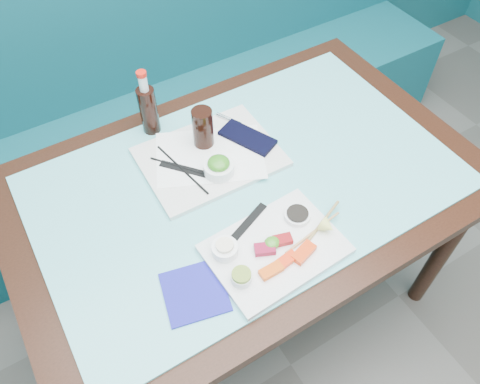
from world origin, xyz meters
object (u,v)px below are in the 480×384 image
sashimi_plate (275,249)px  blue_napkin (195,292)px  cola_bottle_body (149,111)px  seaweed_bowl (219,168)px  cola_glass (203,128)px  booth_bench (149,114)px  serving_tray (210,157)px  dining_table (246,199)px

sashimi_plate → blue_napkin: bearing=176.5°
sashimi_plate → cola_bottle_body: (-0.08, 0.59, 0.07)m
sashimi_plate → seaweed_bowl: size_ratio=3.80×
blue_napkin → cola_bottle_body: bearing=75.4°
blue_napkin → cola_glass: bearing=58.8°
sashimi_plate → booth_bench: bearing=83.7°
seaweed_bowl → blue_napkin: (-0.24, -0.30, -0.03)m
sashimi_plate → cola_bottle_body: bearing=95.3°
booth_bench → cola_glass: (-0.04, -0.65, 0.46)m
sashimi_plate → blue_napkin: (-0.24, 0.00, -0.01)m
booth_bench → serving_tray: (-0.05, -0.71, 0.39)m
sashimi_plate → serving_tray: size_ratio=0.84×
booth_bench → cola_bottle_body: 0.70m
sashimi_plate → seaweed_bowl: (0.00, 0.30, 0.02)m
sashimi_plate → serving_tray: bearing=85.1°
serving_tray → sashimi_plate: bearing=-91.0°
booth_bench → cola_bottle_body: bearing=-106.7°
seaweed_bowl → cola_bottle_body: bearing=107.1°
dining_table → sashimi_plate: size_ratio=4.07×
cola_glass → serving_tray: bearing=-100.3°
cola_glass → cola_bottle_body: 0.19m
cola_bottle_body → booth_bench: bearing=73.3°
booth_bench → cola_bottle_body: booth_bench is taller
booth_bench → cola_glass: size_ratio=23.00×
booth_bench → sashimi_plate: 1.16m
serving_tray → cola_glass: cola_glass is taller
booth_bench → seaweed_bowl: (-0.06, -0.78, 0.42)m
cola_bottle_body → blue_napkin: bearing=-104.6°
booth_bench → sashimi_plate: (-0.07, -1.09, 0.39)m
sashimi_plate → serving_tray: sashimi_plate is taller
seaweed_bowl → cola_glass: bearing=81.3°
booth_bench → cola_glass: 0.80m
sashimi_plate → cola_bottle_body: 0.60m
sashimi_plate → dining_table: bearing=72.4°
cola_glass → blue_napkin: 0.51m
cola_bottle_body → sashimi_plate: bearing=-81.8°
dining_table → serving_tray: bearing=111.7°
booth_bench → seaweed_bowl: bearing=-94.5°
seaweed_bowl → blue_napkin: bearing=-128.7°
seaweed_bowl → serving_tray: bearing=82.4°
blue_napkin → seaweed_bowl: bearing=51.3°
booth_bench → blue_napkin: booth_bench is taller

